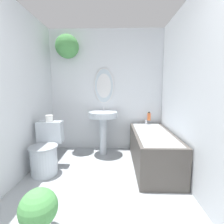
# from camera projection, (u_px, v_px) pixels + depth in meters

# --- Properties ---
(wall_back) EXTENTS (2.35, 0.44, 2.40)m
(wall_back) POSITION_uv_depth(u_px,v_px,m) (99.00, 83.00, 3.25)
(wall_back) COLOR silver
(wall_back) RESTS_ON ground_plane
(wall_left) EXTENTS (0.06, 2.99, 2.40)m
(wall_left) POSITION_uv_depth(u_px,v_px,m) (1.00, 93.00, 1.88)
(wall_left) COLOR silver
(wall_left) RESTS_ON ground_plane
(wall_right) EXTENTS (0.06, 2.99, 2.40)m
(wall_right) POSITION_uv_depth(u_px,v_px,m) (200.00, 94.00, 1.82)
(wall_right) COLOR silver
(wall_right) RESTS_ON ground_plane
(toilet) EXTENTS (0.40, 0.55, 0.74)m
(toilet) POSITION_uv_depth(u_px,v_px,m) (46.00, 152.00, 2.43)
(toilet) COLOR silver
(toilet) RESTS_ON ground_plane
(pedestal_sink) EXTENTS (0.53, 0.53, 0.92)m
(pedestal_sink) POSITION_uv_depth(u_px,v_px,m) (103.00, 122.00, 3.05)
(pedestal_sink) COLOR silver
(pedestal_sink) RESTS_ON ground_plane
(bathtub) EXTENTS (0.60, 1.42, 0.63)m
(bathtub) POSITION_uv_depth(u_px,v_px,m) (152.00, 149.00, 2.63)
(bathtub) COLOR #4C4742
(bathtub) RESTS_ON ground_plane
(shampoo_bottle) EXTENTS (0.07, 0.07, 0.17)m
(shampoo_bottle) POSITION_uv_depth(u_px,v_px,m) (149.00, 117.00, 3.18)
(shampoo_bottle) COLOR #DB6633
(shampoo_bottle) RESTS_ON bathtub
(potted_plant) EXTENTS (0.32, 0.32, 0.42)m
(potted_plant) POSITION_uv_depth(u_px,v_px,m) (39.00, 210.00, 1.37)
(potted_plant) COLOR silver
(potted_plant) RESTS_ON ground_plane
(toilet_paper_roll) EXTENTS (0.11, 0.11, 0.10)m
(toilet_paper_roll) POSITION_uv_depth(u_px,v_px,m) (49.00, 118.00, 2.56)
(toilet_paper_roll) COLOR white
(toilet_paper_roll) RESTS_ON toilet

